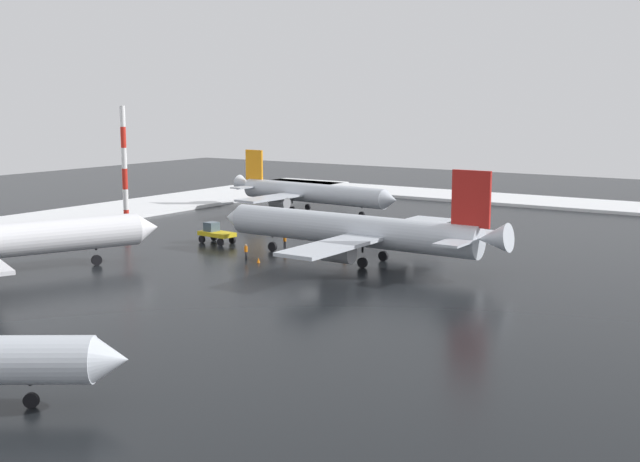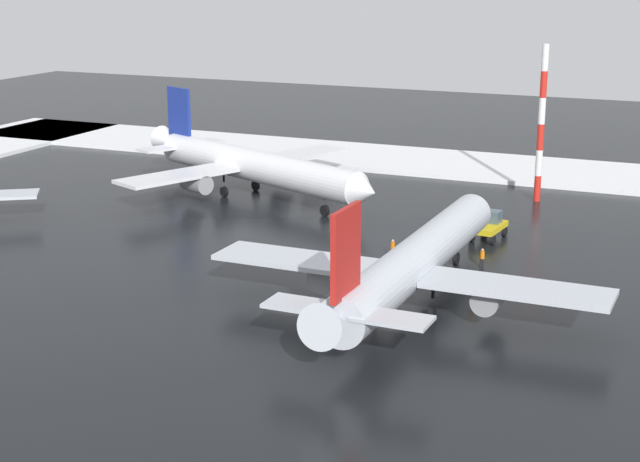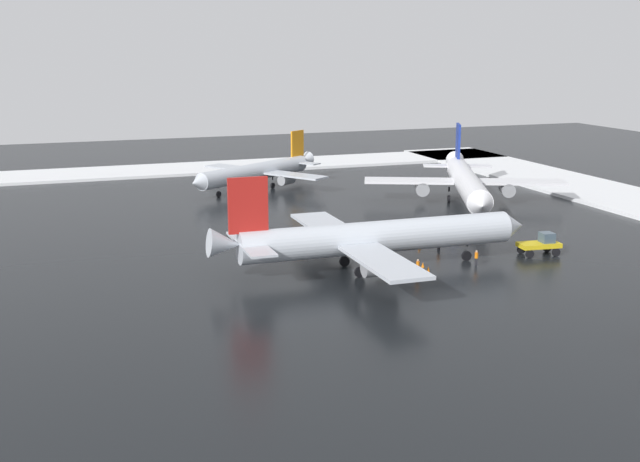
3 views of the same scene
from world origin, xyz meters
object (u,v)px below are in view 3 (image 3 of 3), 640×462
at_px(airplane_parked_portside, 466,182).
at_px(ground_crew_near_tug, 439,241).
at_px(traffic_cone_mid_line, 423,265).
at_px(ground_crew_mid_apron, 476,257).
at_px(ground_crew_beside_wing, 418,266).
at_px(traffic_cone_near_nose, 419,247).
at_px(airplane_far_rear, 257,171).
at_px(pushback_tug, 541,244).
at_px(airplane_foreground_jet, 371,238).
at_px(traffic_cone_wingtip_side, 428,269).

height_order(airplane_parked_portside, ground_crew_near_tug, airplane_parked_portside).
xyz_separation_m(ground_crew_near_tug, traffic_cone_mid_line, (-6.32, 5.22, -0.70)).
xyz_separation_m(airplane_parked_portside, ground_crew_mid_apron, (-29.21, 15.30, -2.53)).
xyz_separation_m(ground_crew_beside_wing, traffic_cone_near_nose, (9.50, -4.91, -0.70)).
relative_size(airplane_far_rear, traffic_cone_near_nose, 45.67).
height_order(pushback_tug, traffic_cone_mid_line, pushback_tug).
xyz_separation_m(ground_crew_near_tug, traffic_cone_near_nose, (0.62, 2.18, -0.70)).
distance_m(airplane_foreground_jet, traffic_cone_near_nose, 10.91).
xyz_separation_m(airplane_far_rear, ground_crew_mid_apron, (-52.98, -9.50, -1.85)).
distance_m(ground_crew_near_tug, ground_crew_beside_wing, 11.37).
bearing_deg(ground_crew_mid_apron, airplane_far_rear, -75.99).
distance_m(pushback_tug, traffic_cone_near_nose, 13.51).
xyz_separation_m(ground_crew_beside_wing, traffic_cone_mid_line, (2.56, -1.88, -0.70)).
relative_size(airplane_parked_portside, traffic_cone_mid_line, 61.57).
bearing_deg(traffic_cone_near_nose, ground_crew_near_tug, -105.89).
relative_size(airplane_parked_portside, traffic_cone_wingtip_side, 61.57).
bearing_deg(ground_crew_beside_wing, pushback_tug, -18.20).
height_order(ground_crew_beside_wing, traffic_cone_wingtip_side, ground_crew_beside_wing).
height_order(ground_crew_mid_apron, traffic_cone_wingtip_side, ground_crew_mid_apron).
distance_m(airplane_far_rear, traffic_cone_mid_line, 51.83).
distance_m(ground_crew_near_tug, traffic_cone_near_nose, 2.37).
distance_m(ground_crew_near_tug, traffic_cone_mid_line, 8.23).
height_order(airplane_far_rear, ground_crew_beside_wing, airplane_far_rear).
distance_m(airplane_foreground_jet, ground_crew_mid_apron, 11.64).
xyz_separation_m(airplane_far_rear, traffic_cone_wingtip_side, (-53.23, -3.72, -2.54)).
xyz_separation_m(traffic_cone_near_nose, traffic_cone_mid_line, (-6.94, 3.03, 0.00)).
xyz_separation_m(traffic_cone_near_nose, traffic_cone_wingtip_side, (-8.56, 3.23, 0.00)).
xyz_separation_m(ground_crew_mid_apron, traffic_cone_wingtip_side, (-0.25, 5.78, -0.70)).
bearing_deg(ground_crew_near_tug, ground_crew_beside_wing, -154.02).
relative_size(airplane_foreground_jet, airplane_far_rear, 1.40).
bearing_deg(airplane_parked_portside, airplane_foreground_jet, -21.15).
relative_size(pushback_tug, traffic_cone_mid_line, 8.72).
bearing_deg(traffic_cone_wingtip_side, pushback_tug, -82.75).
distance_m(pushback_tug, traffic_cone_wingtip_side, 15.10).
bearing_deg(pushback_tug, airplane_parked_portside, 83.16).
distance_m(airplane_foreground_jet, airplane_far_rear, 50.65).
xyz_separation_m(airplane_far_rear, traffic_cone_mid_line, (-51.62, -3.92, -2.54)).
distance_m(airplane_parked_portside, traffic_cone_mid_line, 34.95).
bearing_deg(airplane_foreground_jet, airplane_parked_portside, 46.07).
bearing_deg(ground_crew_near_tug, pushback_tug, -57.73).
xyz_separation_m(ground_crew_beside_wing, traffic_cone_wingtip_side, (0.94, -1.68, -0.70)).
xyz_separation_m(airplane_foreground_jet, ground_crew_mid_apron, (-2.36, -11.12, -2.49)).
xyz_separation_m(airplane_parked_portside, airplane_far_rear, (23.78, 24.80, -0.68)).
distance_m(airplane_far_rear, ground_crew_mid_apron, 53.86).
bearing_deg(ground_crew_beside_wing, ground_crew_mid_apron, -18.86).
distance_m(airplane_parked_portside, pushback_tug, 28.31).
bearing_deg(airplane_foreground_jet, traffic_cone_wingtip_side, -25.41).
bearing_deg(airplane_foreground_jet, airplane_far_rear, 88.78).
distance_m(pushback_tug, ground_crew_near_tug, 11.28).
bearing_deg(airplane_far_rear, ground_crew_near_tug, 67.44).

